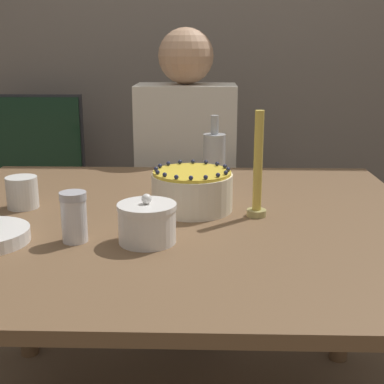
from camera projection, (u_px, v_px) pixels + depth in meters
The scene contains 11 objects.
wall_behind at pixel (189, 26), 2.64m from camera, with size 8.00×0.05×2.60m.
dining_table at pixel (173, 252), 1.46m from camera, with size 1.37×1.20×0.77m.
cake at pixel (192, 191), 1.48m from camera, with size 0.23×0.23×0.12m.
sugar_bowl at pixel (147, 223), 1.24m from camera, with size 0.14×0.14×0.12m.
sugar_shaker at pixel (74, 217), 1.24m from camera, with size 0.06×0.06×0.12m.
candle at pixel (258, 174), 1.41m from camera, with size 0.05×0.05×0.28m.
bottle at pixel (214, 157), 1.78m from camera, with size 0.07×0.07×0.22m.
cup at pixel (22, 192), 1.50m from camera, with size 0.09×0.09×0.09m.
person_man_blue_shirt at pixel (186, 204), 2.26m from camera, with size 0.40×0.34×1.28m.
side_cabinet at pixel (39, 236), 2.68m from camera, with size 0.81×0.43×0.57m.
tv_monitor at pixel (31, 137), 2.55m from camera, with size 0.51×0.10×0.42m.
Camera 1 is at (0.09, -1.36, 1.21)m, focal length 50.00 mm.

